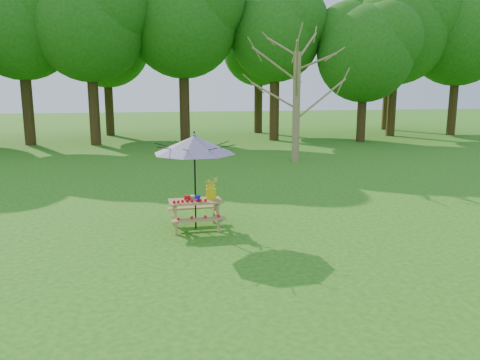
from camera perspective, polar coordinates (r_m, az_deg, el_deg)
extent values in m
plane|color=#1E6914|center=(7.29, -26.34, -16.06)|extent=(120.00, 120.00, 0.00)
cylinder|color=#8B6E4C|center=(20.78, 6.88, 8.75)|extent=(0.35, 0.35, 4.74)
cube|color=olive|center=(10.78, -5.45, -2.58)|extent=(1.20, 0.62, 0.04)
cube|color=olive|center=(10.32, -5.05, -4.85)|extent=(1.20, 0.22, 0.04)
cube|color=olive|center=(11.38, -5.77, -3.36)|extent=(1.20, 0.22, 0.04)
cylinder|color=black|center=(10.67, -5.50, -0.10)|extent=(0.04, 0.04, 2.25)
cone|color=teal|center=(10.55, -5.58, 4.30)|extent=(2.47, 2.47, 0.40)
sphere|color=teal|center=(10.52, -5.61, 5.50)|extent=(0.08, 0.08, 0.08)
cube|color=red|center=(10.83, -6.45, -2.15)|extent=(0.14, 0.12, 0.10)
cylinder|color=#161EB4|center=(10.69, -5.20, -2.21)|extent=(0.13, 0.13, 0.13)
cube|color=silver|center=(10.96, -5.92, -2.06)|extent=(0.13, 0.13, 0.07)
cylinder|color=yellow|center=(10.87, -3.54, -1.69)|extent=(0.23, 0.23, 0.23)
imported|color=yellow|center=(10.82, -3.56, -0.49)|extent=(0.39, 0.37, 0.35)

